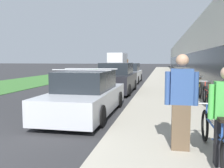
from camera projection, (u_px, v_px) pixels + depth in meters
name	position (u px, v px, depth m)	size (l,w,h in m)	color
sidewalk_slab	(167.00, 78.00, 23.85)	(3.45, 70.00, 0.12)	#B2AA99
storefront_facade	(223.00, 56.00, 30.13)	(10.01, 70.00, 4.55)	silver
lawn_strip	(70.00, 75.00, 29.94)	(5.53, 70.00, 0.03)	#3D7533
tandem_bicycle	(214.00, 137.00, 4.28)	(0.52, 2.44, 0.83)	black
person_bystander	(181.00, 102.00, 4.64)	(0.61, 0.24, 1.79)	brown
bike_rack_hoop	(220.00, 107.00, 6.27)	(0.05, 0.60, 0.84)	black
cruiser_bike_middle	(207.00, 96.00, 9.19)	(0.52, 1.70, 0.88)	black
cruiser_bike_farthest	(198.00, 89.00, 11.30)	(0.52, 1.68, 0.92)	black
parked_sedan_curbside	(86.00, 95.00, 8.17)	(1.87, 4.78, 1.51)	silver
vintage_roadster_curbside	(117.00, 79.00, 13.85)	(1.89, 4.65, 1.63)	black
parked_sedan_far	(129.00, 74.00, 19.90)	(1.75, 4.52, 1.53)	silver
moving_truck	(118.00, 63.00, 35.90)	(2.18, 6.36, 2.75)	orange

